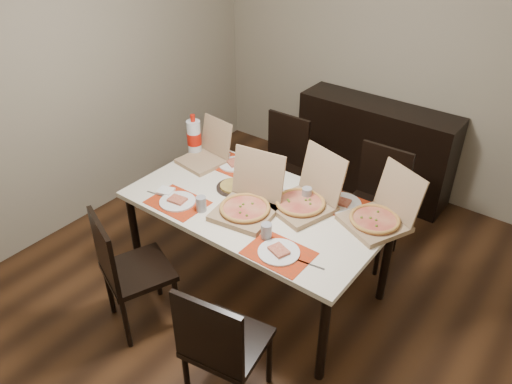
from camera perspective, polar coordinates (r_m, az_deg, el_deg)
ground at (r=3.96m, az=1.02°, el=-10.71°), size 3.80×4.00×0.02m
room_walls at (r=3.37m, az=5.85°, el=15.72°), size 3.84×4.02×2.62m
sideboard at (r=4.98m, az=13.35°, el=4.88°), size 1.50×0.40×0.90m
dining_table at (r=3.54m, az=0.00°, el=-2.26°), size 1.80×1.00×0.75m
chair_near_left at (r=3.44m, az=-14.58°, el=-8.42°), size 0.55×0.55×0.93m
chair_near_right at (r=2.90m, az=-4.05°, el=-16.96°), size 0.48×0.48×0.93m
chair_far_left at (r=4.48m, az=2.81°, el=3.35°), size 0.42×0.42×0.93m
chair_far_right at (r=4.09m, az=13.48°, el=-0.81°), size 0.43×0.43×0.93m
setting_near_left at (r=3.53m, az=-8.48°, el=-1.02°), size 0.51×0.30×0.11m
setting_near_right at (r=3.09m, az=2.25°, el=-6.26°), size 0.50×0.30×0.11m
setting_far_left at (r=3.93m, az=-2.14°, el=3.15°), size 0.49×0.30×0.11m
setting_far_right at (r=3.53m, az=8.76°, el=-1.06°), size 0.49×0.30×0.11m
napkin_loose at (r=3.47m, az=-0.71°, el=-1.52°), size 0.16×0.16×0.02m
pizza_box_center at (r=3.39m, az=-1.00°, el=-1.47°), size 0.44×0.48×0.39m
pizza_box_right at (r=3.37m, az=13.85°, el=-2.78°), size 0.51×0.53×0.37m
pizza_box_left at (r=4.01m, az=-5.74°, el=4.25°), size 0.36×0.40×0.32m
pizza_box_extra at (r=3.45m, az=5.52°, el=-0.92°), size 0.49×0.52×0.39m
faina_plate at (r=3.67m, az=-2.58°, el=0.60°), size 0.25×0.25×0.03m
dip_bowl at (r=3.59m, az=3.69°, el=-0.25°), size 0.14×0.14×0.03m
soda_bottle at (r=4.09m, az=-7.09°, el=6.19°), size 0.12×0.12×0.35m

